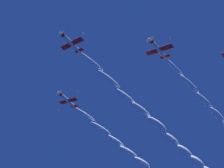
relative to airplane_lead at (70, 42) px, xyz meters
The scene contains 4 objects.
airplane_lead is the anchor object (origin of this frame).
airplane_left_wingman 21.00m from the airplane_lead, 73.10° to the right, with size 6.79×6.91×3.69m.
airplane_right_wingman 20.05m from the airplane_lead, 22.11° to the left, with size 6.75×6.95×3.74m.
smoke_trail_lead 44.99m from the airplane_lead, 27.31° to the right, with size 57.22×30.88×8.01m.
Camera 1 is at (-33.63, -23.39, 1.87)m, focal length 50.17 mm.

